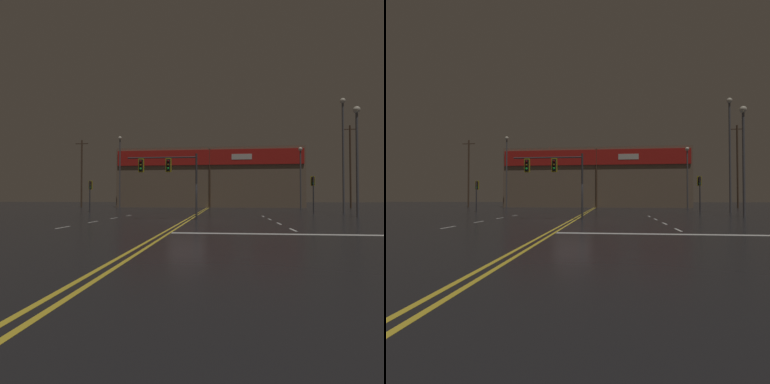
{
  "view_description": "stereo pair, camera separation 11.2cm",
  "coord_description": "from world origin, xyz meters",
  "views": [
    {
      "loc": [
        2.48,
        -20.02,
        1.5
      ],
      "look_at": [
        0.0,
        3.45,
        2.0
      ],
      "focal_mm": 28.0,
      "sensor_mm": 36.0,
      "label": 1
    },
    {
      "loc": [
        2.59,
        -20.01,
        1.5
      ],
      "look_at": [
        0.0,
        3.45,
        2.0
      ],
      "focal_mm": 28.0,
      "sensor_mm": 36.0,
      "label": 2
    }
  ],
  "objects": [
    {
      "name": "streetlight_median_approach",
      "position": [
        14.86,
        12.41,
        7.39
      ],
      "size": [
        0.56,
        0.56,
        11.95
      ],
      "color": "#59595E",
      "rests_on": "ground"
    },
    {
      "name": "streetlight_far_right",
      "position": [
        13.32,
        5.54,
        5.8
      ],
      "size": [
        0.56,
        0.56,
        9.03
      ],
      "color": "#59595E",
      "rests_on": "ground"
    },
    {
      "name": "building_backdrop",
      "position": [
        0.0,
        33.2,
        4.95
      ],
      "size": [
        30.69,
        10.23,
        9.87
      ],
      "color": "#7A6651",
      "rests_on": "ground"
    },
    {
      "name": "utility_pole_row",
      "position": [
        1.13,
        28.15,
        5.88
      ],
      "size": [
        45.47,
        0.26,
        12.76
      ],
      "color": "#4C3828",
      "rests_on": "ground"
    },
    {
      "name": "ground_plane",
      "position": [
        0.0,
        0.0,
        0.0
      ],
      "size": [
        200.0,
        200.0,
        0.0
      ],
      "primitive_type": "plane",
      "color": "black"
    },
    {
      "name": "traffic_signal_median",
      "position": [
        -1.55,
        0.82,
        3.54
      ],
      "size": [
        5.03,
        0.36,
        4.65
      ],
      "color": "#38383D",
      "rests_on": "ground"
    },
    {
      "name": "streetlight_near_left",
      "position": [
        -13.75,
        25.49,
        7.03
      ],
      "size": [
        0.56,
        0.56,
        11.28
      ],
      "color": "#59595E",
      "rests_on": "ground"
    },
    {
      "name": "traffic_signal_corner_northeast",
      "position": [
        11.58,
        11.64,
        2.77
      ],
      "size": [
        0.42,
        0.36,
        3.77
      ],
      "color": "#38383D",
      "rests_on": "ground"
    },
    {
      "name": "streetlight_near_right",
      "position": [
        13.47,
        24.15,
        5.71
      ],
      "size": [
        0.56,
        0.56,
        8.86
      ],
      "color": "#59595E",
      "rests_on": "ground"
    },
    {
      "name": "traffic_signal_corner_northwest",
      "position": [
        -12.2,
        11.69,
        2.54
      ],
      "size": [
        0.42,
        0.36,
        3.46
      ],
      "color": "#38383D",
      "rests_on": "ground"
    },
    {
      "name": "road_markings",
      "position": [
        1.26,
        -1.57,
        0.0
      ],
      "size": [
        17.08,
        60.0,
        0.01
      ],
      "color": "gold",
      "rests_on": "ground"
    }
  ]
}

